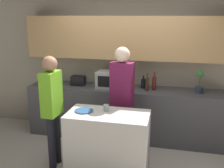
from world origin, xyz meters
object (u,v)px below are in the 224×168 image
Objects in this scene: bottle_2 at (154,83)px; plate_on_island at (84,111)px; cup_0 at (106,108)px; bottle_0 at (143,83)px; microwave at (112,79)px; bottle_1 at (147,84)px; potted_plant at (200,81)px; person_center at (52,103)px; person_left at (122,93)px; toaster at (78,81)px.

bottle_2 is 1.51m from plate_on_island.
bottle_0 is at bearing 72.97° from cup_0.
bottle_2 reaches higher than microwave.
bottle_2 is (0.12, 0.08, 0.01)m from bottle_1.
bottle_2 is at bearing -0.33° from microwave.
potted_plant reaches higher than bottle_0.
plate_on_island is 0.16× the size of person_center.
potted_plant is 2.44m from person_center.
person_left is (0.43, 0.54, 0.13)m from plate_on_island.
toaster is 0.66× the size of potted_plant.
bottle_1 is (0.08, -0.17, 0.03)m from bottle_0.
toaster is 1.40m from bottle_2.
microwave is 1.52m from potted_plant.
bottle_1 is 0.96× the size of bottle_2.
potted_plant reaches higher than microwave.
bottle_2 is (0.20, -0.09, 0.04)m from bottle_0.
person_center reaches higher than plate_on_island.
potted_plant is (2.16, 0.00, 0.11)m from toaster.
plate_on_island is at bearing -123.63° from bottle_1.
person_left reaches higher than potted_plant.
bottle_0 is 0.13× the size of person_left.
bottle_2 is at bearing -179.54° from potted_plant.
person_center is (-0.49, 0.03, 0.07)m from plate_on_island.
potted_plant is 1.25× the size of bottle_1.
bottle_0 is 2.58× the size of cup_0.
bottle_0 is at bearing -98.71° from person_left.
potted_plant is at bearing 0.06° from microwave.
microwave is at bearing -179.94° from potted_plant.
potted_plant is 1.52× the size of plate_on_island.
potted_plant is 0.22× the size of person_left.
microwave is 1.58× the size of bottle_2.
bottle_2 is at bearing -23.50° from bottle_0.
person_center is (-2.12, -1.20, -0.14)m from potted_plant.
cup_0 is (0.30, 0.08, 0.04)m from plate_on_island.
microwave is at bearing -56.07° from person_left.
bottle_0 is 1.48m from plate_on_island.
person_center reaches higher than microwave.
bottle_0 is at bearing 62.71° from plate_on_island.
bottle_1 reaches higher than toaster.
bottle_1 is at bearing 134.59° from person_center.
potted_plant is 1.72× the size of bottle_0.
bottle_0 is 1.29m from cup_0.
plate_on_island is (-0.11, -1.23, -0.16)m from microwave.
bottle_0 is at bearing 115.86° from bottle_1.
person_left reaches higher than microwave.
toaster reaches higher than plate_on_island.
bottle_1 reaches higher than cup_0.
bottle_2 reaches higher than bottle_0.
toaster is 0.16× the size of person_center.
potted_plant is 2.05m from plate_on_island.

